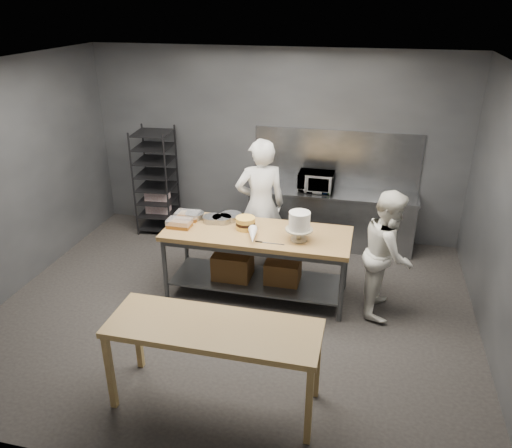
{
  "coord_description": "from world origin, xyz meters",
  "views": [
    {
      "loc": [
        1.51,
        -5.16,
        3.67
      ],
      "look_at": [
        0.19,
        0.42,
        1.05
      ],
      "focal_mm": 35.0,
      "sensor_mm": 36.0,
      "label": 1
    }
  ],
  "objects_px": {
    "frosted_cake_stand": "(299,223)",
    "microwave": "(316,181)",
    "layer_cake": "(245,223)",
    "work_table": "(256,255)",
    "speed_rack": "(156,182)",
    "chef_right": "(388,253)",
    "near_counter": "(214,334)",
    "chef_behind": "(260,206)"
  },
  "relations": [
    {
      "from": "work_table",
      "to": "layer_cake",
      "type": "height_order",
      "value": "layer_cake"
    },
    {
      "from": "work_table",
      "to": "chef_right",
      "type": "distance_m",
      "value": 1.68
    },
    {
      "from": "microwave",
      "to": "chef_behind",
      "type": "bearing_deg",
      "value": -124.42
    },
    {
      "from": "speed_rack",
      "to": "chef_behind",
      "type": "height_order",
      "value": "chef_behind"
    },
    {
      "from": "near_counter",
      "to": "frosted_cake_stand",
      "type": "bearing_deg",
      "value": 75.29
    },
    {
      "from": "work_table",
      "to": "speed_rack",
      "type": "distance_m",
      "value": 2.66
    },
    {
      "from": "chef_right",
      "to": "speed_rack",
      "type": "bearing_deg",
      "value": 69.35
    },
    {
      "from": "chef_right",
      "to": "near_counter",
      "type": "bearing_deg",
      "value": 144.78
    },
    {
      "from": "near_counter",
      "to": "layer_cake",
      "type": "distance_m",
      "value": 2.1
    },
    {
      "from": "chef_behind",
      "to": "chef_right",
      "type": "distance_m",
      "value": 1.93
    },
    {
      "from": "work_table",
      "to": "chef_right",
      "type": "bearing_deg",
      "value": -0.22
    },
    {
      "from": "work_table",
      "to": "chef_behind",
      "type": "height_order",
      "value": "chef_behind"
    },
    {
      "from": "near_counter",
      "to": "chef_behind",
      "type": "height_order",
      "value": "chef_behind"
    },
    {
      "from": "speed_rack",
      "to": "chef_right",
      "type": "relative_size",
      "value": 1.08
    },
    {
      "from": "speed_rack",
      "to": "chef_right",
      "type": "xyz_separation_m",
      "value": [
        3.76,
        -1.63,
        -0.05
      ]
    },
    {
      "from": "work_table",
      "to": "chef_right",
      "type": "relative_size",
      "value": 1.49
    },
    {
      "from": "frosted_cake_stand",
      "to": "layer_cake",
      "type": "relative_size",
      "value": 1.49
    },
    {
      "from": "near_counter",
      "to": "speed_rack",
      "type": "bearing_deg",
      "value": 120.71
    },
    {
      "from": "near_counter",
      "to": "layer_cake",
      "type": "relative_size",
      "value": 7.91
    },
    {
      "from": "work_table",
      "to": "speed_rack",
      "type": "bearing_deg",
      "value": 142.18
    },
    {
      "from": "speed_rack",
      "to": "layer_cake",
      "type": "xyz_separation_m",
      "value": [
        1.95,
        -1.58,
        0.14
      ]
    },
    {
      "from": "work_table",
      "to": "layer_cake",
      "type": "xyz_separation_m",
      "value": [
        -0.15,
        0.04,
        0.43
      ]
    },
    {
      "from": "layer_cake",
      "to": "work_table",
      "type": "bearing_deg",
      "value": -16.77
    },
    {
      "from": "work_table",
      "to": "frosted_cake_stand",
      "type": "xyz_separation_m",
      "value": [
        0.58,
        -0.13,
        0.59
      ]
    },
    {
      "from": "microwave",
      "to": "layer_cake",
      "type": "bearing_deg",
      "value": -113.06
    },
    {
      "from": "microwave",
      "to": "layer_cake",
      "type": "relative_size",
      "value": 2.14
    },
    {
      "from": "work_table",
      "to": "near_counter",
      "type": "height_order",
      "value": "work_table"
    },
    {
      "from": "microwave",
      "to": "work_table",
      "type": "bearing_deg",
      "value": -108.21
    },
    {
      "from": "microwave",
      "to": "chef_right",
      "type": "bearing_deg",
      "value": -57.13
    },
    {
      "from": "work_table",
      "to": "layer_cake",
      "type": "relative_size",
      "value": 9.49
    },
    {
      "from": "near_counter",
      "to": "microwave",
      "type": "distance_m",
      "value": 3.78
    },
    {
      "from": "speed_rack",
      "to": "frosted_cake_stand",
      "type": "bearing_deg",
      "value": -33.29
    },
    {
      "from": "work_table",
      "to": "frosted_cake_stand",
      "type": "relative_size",
      "value": 6.35
    },
    {
      "from": "chef_behind",
      "to": "layer_cake",
      "type": "relative_size",
      "value": 7.69
    },
    {
      "from": "chef_right",
      "to": "layer_cake",
      "type": "relative_size",
      "value": 6.39
    },
    {
      "from": "frosted_cake_stand",
      "to": "chef_behind",
      "type": "bearing_deg",
      "value": 128.4
    },
    {
      "from": "frosted_cake_stand",
      "to": "microwave",
      "type": "bearing_deg",
      "value": 90.61
    },
    {
      "from": "speed_rack",
      "to": "layer_cake",
      "type": "distance_m",
      "value": 2.51
    },
    {
      "from": "microwave",
      "to": "layer_cake",
      "type": "distance_m",
      "value": 1.81
    },
    {
      "from": "frosted_cake_stand",
      "to": "chef_right",
      "type": "bearing_deg",
      "value": 6.52
    },
    {
      "from": "chef_right",
      "to": "microwave",
      "type": "bearing_deg",
      "value": 35.67
    },
    {
      "from": "speed_rack",
      "to": "chef_behind",
      "type": "xyz_separation_m",
      "value": [
        1.99,
        -0.89,
        0.12
      ]
    }
  ]
}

